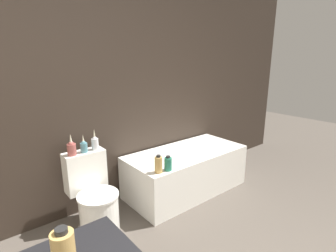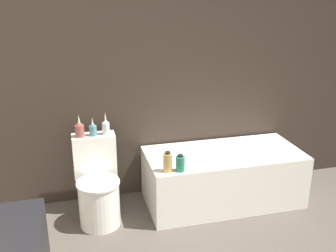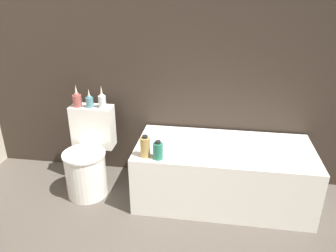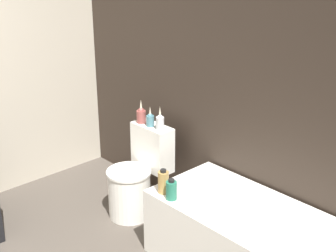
{
  "view_description": "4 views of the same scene",
  "coord_description": "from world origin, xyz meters",
  "px_view_note": "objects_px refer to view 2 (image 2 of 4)",
  "views": [
    {
      "loc": [
        -1.21,
        -0.14,
        1.62
      ],
      "look_at": [
        0.35,
        1.76,
        0.96
      ],
      "focal_mm": 28.0,
      "sensor_mm": 36.0,
      "label": 1
    },
    {
      "loc": [
        -0.52,
        -1.15,
        2.0
      ],
      "look_at": [
        0.25,
        1.84,
        0.89
      ],
      "focal_mm": 42.0,
      "sensor_mm": 36.0,
      "label": 2
    },
    {
      "loc": [
        0.74,
        -0.44,
        1.78
      ],
      "look_at": [
        0.4,
        1.78,
        0.78
      ],
      "focal_mm": 35.0,
      "sensor_mm": 36.0,
      "label": 3
    },
    {
      "loc": [
        2.39,
        -0.21,
        2.18
      ],
      "look_at": [
        0.1,
        1.92,
        0.94
      ],
      "focal_mm": 50.0,
      "sensor_mm": 36.0,
      "label": 4
    }
  ],
  "objects_px": {
    "shampoo_bottle_short": "(180,164)",
    "vase_gold": "(80,129)",
    "vase_bronze": "(106,127)",
    "toilet": "(98,187)",
    "shampoo_bottle_tall": "(168,162)",
    "bathtub": "(223,176)",
    "vase_silver": "(93,129)"
  },
  "relations": [
    {
      "from": "bathtub",
      "to": "vase_gold",
      "type": "bearing_deg",
      "value": 174.67
    },
    {
      "from": "vase_gold",
      "to": "vase_silver",
      "type": "xyz_separation_m",
      "value": [
        0.11,
        0.0,
        -0.01
      ]
    },
    {
      "from": "shampoo_bottle_tall",
      "to": "vase_gold",
      "type": "bearing_deg",
      "value": 151.25
    },
    {
      "from": "vase_gold",
      "to": "shampoo_bottle_short",
      "type": "xyz_separation_m",
      "value": [
        0.8,
        -0.4,
        -0.24
      ]
    },
    {
      "from": "vase_bronze",
      "to": "shampoo_bottle_short",
      "type": "bearing_deg",
      "value": -35.68
    },
    {
      "from": "shampoo_bottle_tall",
      "to": "shampoo_bottle_short",
      "type": "relative_size",
      "value": 1.19
    },
    {
      "from": "toilet",
      "to": "vase_bronze",
      "type": "relative_size",
      "value": 3.65
    },
    {
      "from": "vase_gold",
      "to": "vase_bronze",
      "type": "relative_size",
      "value": 0.99
    },
    {
      "from": "toilet",
      "to": "shampoo_bottle_short",
      "type": "xyz_separation_m",
      "value": [
        0.68,
        -0.25,
        0.26
      ]
    },
    {
      "from": "toilet",
      "to": "vase_silver",
      "type": "relative_size",
      "value": 4.36
    },
    {
      "from": "bathtub",
      "to": "vase_gold",
      "type": "distance_m",
      "value": 1.43
    },
    {
      "from": "bathtub",
      "to": "vase_bronze",
      "type": "distance_m",
      "value": 1.23
    },
    {
      "from": "vase_silver",
      "to": "shampoo_bottle_tall",
      "type": "bearing_deg",
      "value": -33.43
    },
    {
      "from": "toilet",
      "to": "shampoo_bottle_tall",
      "type": "distance_m",
      "value": 0.68
    },
    {
      "from": "toilet",
      "to": "shampoo_bottle_short",
      "type": "bearing_deg",
      "value": -19.75
    },
    {
      "from": "vase_bronze",
      "to": "bathtub",
      "type": "bearing_deg",
      "value": -6.92
    },
    {
      "from": "toilet",
      "to": "shampoo_bottle_short",
      "type": "relative_size",
      "value": 4.9
    },
    {
      "from": "vase_silver",
      "to": "shampoo_bottle_short",
      "type": "height_order",
      "value": "vase_silver"
    },
    {
      "from": "bathtub",
      "to": "vase_bronze",
      "type": "height_order",
      "value": "vase_bronze"
    },
    {
      "from": "toilet",
      "to": "vase_gold",
      "type": "height_order",
      "value": "vase_gold"
    },
    {
      "from": "shampoo_bottle_tall",
      "to": "shampoo_bottle_short",
      "type": "xyz_separation_m",
      "value": [
        0.1,
        -0.02,
        -0.01
      ]
    },
    {
      "from": "toilet",
      "to": "shampoo_bottle_short",
      "type": "height_order",
      "value": "toilet"
    },
    {
      "from": "vase_silver",
      "to": "vase_bronze",
      "type": "bearing_deg",
      "value": 3.47
    },
    {
      "from": "vase_gold",
      "to": "shampoo_bottle_tall",
      "type": "bearing_deg",
      "value": -28.75
    },
    {
      "from": "vase_gold",
      "to": "shampoo_bottle_short",
      "type": "relative_size",
      "value": 1.32
    },
    {
      "from": "vase_gold",
      "to": "vase_silver",
      "type": "bearing_deg",
      "value": 1.1
    },
    {
      "from": "shampoo_bottle_tall",
      "to": "vase_bronze",
      "type": "bearing_deg",
      "value": 140.1
    },
    {
      "from": "vase_gold",
      "to": "shampoo_bottle_short",
      "type": "height_order",
      "value": "vase_gold"
    },
    {
      "from": "shampoo_bottle_short",
      "to": "vase_gold",
      "type": "bearing_deg",
      "value": 153.35
    },
    {
      "from": "vase_bronze",
      "to": "toilet",
      "type": "bearing_deg",
      "value": -124.75
    },
    {
      "from": "toilet",
      "to": "shampoo_bottle_tall",
      "type": "relative_size",
      "value": 4.13
    },
    {
      "from": "bathtub",
      "to": "shampoo_bottle_tall",
      "type": "height_order",
      "value": "shampoo_bottle_tall"
    }
  ]
}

